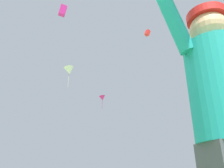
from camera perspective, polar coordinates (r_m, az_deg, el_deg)
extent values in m
cylinder|color=teal|center=(1.37, 25.74, -1.51)|extent=(0.36, 0.36, 0.56)
sphere|color=tan|center=(1.54, 23.22, 12.26)|extent=(0.23, 0.23, 0.23)
cylinder|color=red|center=(1.60, 22.68, 15.07)|extent=(0.25, 0.25, 0.05)
cylinder|color=teal|center=(1.49, 13.86, 18.23)|extent=(0.28, 0.10, 0.62)
cube|color=red|center=(26.18, 8.91, 12.62)|extent=(0.73, 0.55, 0.79)
cone|color=#DB2393|center=(26.28, -2.47, -3.56)|extent=(0.83, 0.76, 0.67)
cylinder|color=#991867|center=(26.04, -2.50, -5.15)|extent=(0.03, 0.03, 0.99)
cube|color=#DB2393|center=(32.20, -12.31, 17.61)|extent=(1.14, 1.18, 1.59)
cone|color=white|center=(25.95, -10.75, 3.33)|extent=(1.66, 1.57, 1.11)
cylinder|color=#A4A4A4|center=(25.45, -10.94, 0.88)|extent=(0.05, 0.05, 1.58)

